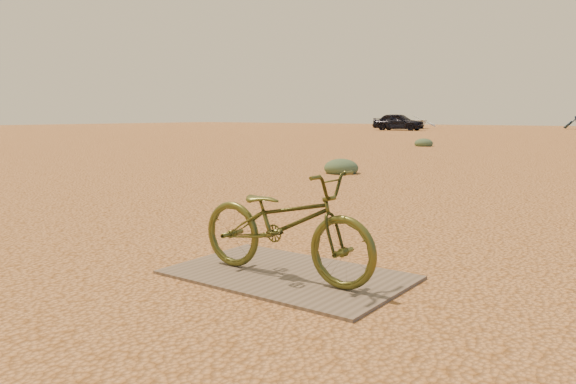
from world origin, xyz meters
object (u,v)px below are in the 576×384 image
Objects in this scene: bicycle at (285,223)px; boat_near_left at (405,122)px; plywood_board at (288,275)px; car at (398,122)px.

boat_near_left reaches higher than bicycle.
car reaches higher than plywood_board.
boat_near_left is (-17.17, 39.62, 0.16)m from bicycle.
plywood_board is 1.15× the size of bicycle.
bicycle is 43.18m from boat_near_left.
car reaches higher than boat_near_left.
plywood_board is 43.10m from boat_near_left.
bicycle is at bearing -158.81° from car.
car is (-15.69, 35.21, 0.62)m from plywood_board.
bicycle is 0.39× the size of car.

